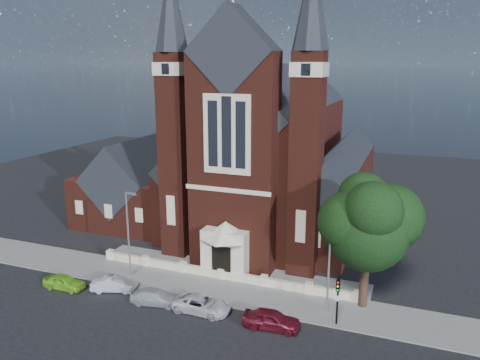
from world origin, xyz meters
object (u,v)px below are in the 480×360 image
object	(u,v)px
street_tree	(369,226)
car_white_suv	(202,304)
car_dark_red	(271,319)
car_silver_b	(156,297)
church	(275,157)
car_silver_a	(114,284)
parish_hall	(138,189)
street_lamp_right	(330,259)
car_lime_van	(64,282)
street_lamp_left	(129,229)
traffic_signal	(338,294)

from	to	relation	value
street_tree	car_white_suv	world-z (taller)	street_tree
car_dark_red	car_silver_b	bearing A→B (deg)	84.85
church	street_tree	world-z (taller)	church
car_silver_a	car_white_suv	bearing A→B (deg)	-113.18
parish_hall	street_tree	distance (m)	31.27
parish_hall	car_silver_b	world-z (taller)	parish_hall
street_lamp_right	car_lime_van	world-z (taller)	street_lamp_right
parish_hall	street_tree	size ratio (longest dim) A/B	1.14
street_lamp_left	car_silver_b	distance (m)	7.07
street_lamp_left	car_dark_red	distance (m)	15.45
street_lamp_right	car_silver_b	distance (m)	14.36
street_tree	car_dark_red	xyz separation A→B (m)	(-6.00, -5.34, -6.23)
car_silver_a	car_silver_b	world-z (taller)	car_silver_a
car_silver_b	street_tree	bearing A→B (deg)	-80.83
traffic_signal	car_dark_red	bearing A→B (deg)	-154.97
street_tree	traffic_signal	bearing A→B (deg)	-115.95
church	car_silver_a	world-z (taller)	church
street_lamp_left	car_lime_van	world-z (taller)	street_lamp_left
church	traffic_signal	world-z (taller)	church
traffic_signal	car_silver_b	distance (m)	14.51
street_lamp_right	car_lime_van	distance (m)	22.83
car_silver_b	car_white_suv	distance (m)	4.03
church	car_silver_a	size ratio (longest dim) A/B	9.10
car_silver_a	car_dark_red	xyz separation A→B (m)	(14.34, -0.78, 0.10)
street_lamp_right	street_tree	bearing A→B (deg)	34.26
street_tree	street_lamp_right	size ratio (longest dim) A/B	1.32
parish_hall	car_silver_a	bearing A→B (deg)	-63.91
parish_hall	street_lamp_left	world-z (taller)	parish_hall
car_silver_a	car_dark_red	size ratio (longest dim) A/B	0.90
traffic_signal	car_white_suv	world-z (taller)	traffic_signal
street_lamp_left	car_silver_b	xyz separation A→B (m)	(4.66, -3.51, -3.99)
church	street_tree	bearing A→B (deg)	-53.83
street_lamp_left	street_lamp_right	world-z (taller)	same
street_lamp_right	car_lime_van	size ratio (longest dim) A/B	2.17
car_lime_van	car_silver_b	world-z (taller)	car_lime_van
church	traffic_signal	distance (m)	23.94
parish_hall	street_tree	xyz separation A→B (m)	(28.60, -12.29, 2.95)
street_tree	car_silver_b	distance (m)	17.85
church	street_lamp_right	distance (m)	21.76
church	street_lamp_right	bearing A→B (deg)	-61.96
street_lamp_right	car_dark_red	world-z (taller)	street_lamp_right
church	car_lime_van	xyz separation A→B (m)	(-12.03, -23.00, -7.55)
street_lamp_left	car_lime_van	size ratio (longest dim) A/B	2.17
parish_hall	car_dark_red	distance (m)	28.85
traffic_signal	church	bearing A→B (deg)	118.20
street_tree	car_silver_a	distance (m)	21.79
parish_hall	car_silver_b	distance (m)	21.93
car_lime_van	car_white_suv	world-z (taller)	car_white_suv
church	street_lamp_left	size ratio (longest dim) A/B	4.31
car_silver_a	car_silver_b	xyz separation A→B (m)	(4.50, -0.66, -0.02)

